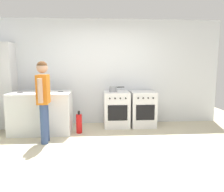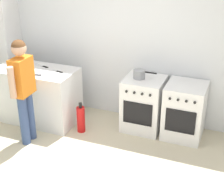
# 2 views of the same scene
# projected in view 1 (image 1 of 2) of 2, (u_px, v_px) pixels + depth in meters

# --- Properties ---
(ground_plane) EXTENTS (8.00, 8.00, 0.00)m
(ground_plane) POSITION_uv_depth(u_px,v_px,m) (104.00, 152.00, 3.79)
(ground_plane) COLOR beige
(back_wall) EXTENTS (6.00, 0.10, 2.60)m
(back_wall) POSITION_uv_depth(u_px,v_px,m) (102.00, 72.00, 5.52)
(back_wall) COLOR silver
(back_wall) RESTS_ON ground
(counter_unit) EXTENTS (1.30, 0.70, 0.90)m
(counter_unit) POSITION_uv_depth(u_px,v_px,m) (41.00, 113.00, 4.82)
(counter_unit) COLOR silver
(counter_unit) RESTS_ON ground
(oven_left) EXTENTS (0.60, 0.62, 0.85)m
(oven_left) POSITION_uv_depth(u_px,v_px,m) (116.00, 109.00, 5.31)
(oven_left) COLOR white
(oven_left) RESTS_ON ground
(oven_right) EXTENTS (0.58, 0.62, 0.85)m
(oven_right) POSITION_uv_depth(u_px,v_px,m) (143.00, 109.00, 5.35)
(oven_right) COLOR white
(oven_right) RESTS_ON ground
(pot) EXTENTS (0.36, 0.18, 0.14)m
(pot) POSITION_uv_depth(u_px,v_px,m) (113.00, 89.00, 5.22)
(pot) COLOR gray
(pot) RESTS_ON oven_left
(knife_chef) EXTENTS (0.31, 0.11, 0.01)m
(knife_chef) POSITION_uv_depth(u_px,v_px,m) (43.00, 91.00, 4.91)
(knife_chef) COLOR silver
(knife_chef) RESTS_ON counter_unit
(knife_paring) EXTENTS (0.21, 0.07, 0.01)m
(knife_paring) POSITION_uv_depth(u_px,v_px,m) (59.00, 92.00, 4.81)
(knife_paring) COLOR silver
(knife_paring) RESTS_ON counter_unit
(knife_bread) EXTENTS (0.35, 0.10, 0.01)m
(knife_bread) POSITION_uv_depth(u_px,v_px,m) (25.00, 92.00, 4.76)
(knife_bread) COLOR silver
(knife_bread) RESTS_ON counter_unit
(knife_utility) EXTENTS (0.25, 0.09, 0.01)m
(knife_utility) POSITION_uv_depth(u_px,v_px,m) (50.00, 93.00, 4.57)
(knife_utility) COLOR silver
(knife_utility) RESTS_ON counter_unit
(person) EXTENTS (0.21, 0.57, 1.57)m
(person) POSITION_uv_depth(u_px,v_px,m) (43.00, 95.00, 4.13)
(person) COLOR #384C7A
(person) RESTS_ON ground
(fire_extinguisher) EXTENTS (0.13, 0.13, 0.50)m
(fire_extinguisher) POSITION_uv_depth(u_px,v_px,m) (79.00, 123.00, 4.81)
(fire_extinguisher) COLOR red
(fire_extinguisher) RESTS_ON ground
(larder_cabinet) EXTENTS (0.48, 0.44, 2.00)m
(larder_cabinet) POSITION_uv_depth(u_px,v_px,m) (4.00, 86.00, 5.15)
(larder_cabinet) COLOR silver
(larder_cabinet) RESTS_ON ground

